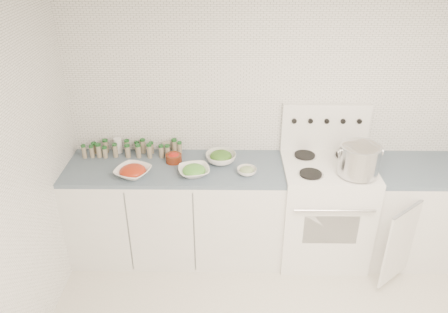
% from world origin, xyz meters
% --- Properties ---
extents(room_walls, '(3.54, 3.04, 2.52)m').
position_xyz_m(room_walls, '(0.00, 0.00, 1.56)').
color(room_walls, white).
rests_on(room_walls, ground).
extents(counter_left, '(1.85, 0.62, 0.90)m').
position_xyz_m(counter_left, '(-0.82, 1.19, 0.45)').
color(counter_left, white).
rests_on(counter_left, ground).
extents(stove, '(0.76, 0.70, 1.36)m').
position_xyz_m(stove, '(0.48, 1.19, 0.50)').
color(stove, white).
rests_on(stove, ground).
extents(counter_right, '(0.89, 0.88, 0.90)m').
position_xyz_m(counter_right, '(1.30, 1.19, 0.45)').
color(counter_right, white).
rests_on(counter_right, ground).
extents(stock_pot, '(0.34, 0.32, 0.25)m').
position_xyz_m(stock_pot, '(0.67, 1.02, 1.08)').
color(stock_pot, silver).
rests_on(stock_pot, stove).
extents(bowl_tomato, '(0.36, 0.36, 0.09)m').
position_xyz_m(bowl_tomato, '(-1.15, 1.04, 0.94)').
color(bowl_tomato, white).
rests_on(bowl_tomato, counter_left).
extents(bowl_snowpea, '(0.31, 0.31, 0.09)m').
position_xyz_m(bowl_snowpea, '(-0.65, 1.06, 0.94)').
color(bowl_snowpea, white).
rests_on(bowl_snowpea, counter_left).
extents(bowl_broccoli, '(0.34, 0.34, 0.11)m').
position_xyz_m(bowl_broccoli, '(-0.43, 1.27, 0.95)').
color(bowl_broccoli, white).
rests_on(bowl_broccoli, counter_left).
extents(bowl_zucchini, '(0.18, 0.18, 0.07)m').
position_xyz_m(bowl_zucchini, '(-0.21, 1.07, 0.93)').
color(bowl_zucchini, white).
rests_on(bowl_zucchini, counter_left).
extents(bowl_pepper, '(0.14, 0.14, 0.09)m').
position_xyz_m(bowl_pepper, '(-0.84, 1.27, 0.94)').
color(bowl_pepper, '#5D220F').
rests_on(bowl_pepper, counter_left).
extents(salt_canister, '(0.08, 0.08, 0.14)m').
position_xyz_m(salt_canister, '(-1.35, 1.44, 0.97)').
color(salt_canister, white).
rests_on(salt_canister, counter_left).
extents(tin_can, '(0.09, 0.09, 0.10)m').
position_xyz_m(tin_can, '(-0.92, 1.44, 0.95)').
color(tin_can, gray).
rests_on(tin_can, counter_left).
extents(spice_cluster, '(0.87, 0.16, 0.14)m').
position_xyz_m(spice_cluster, '(-1.23, 1.39, 0.96)').
color(spice_cluster, gray).
rests_on(spice_cluster, counter_left).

